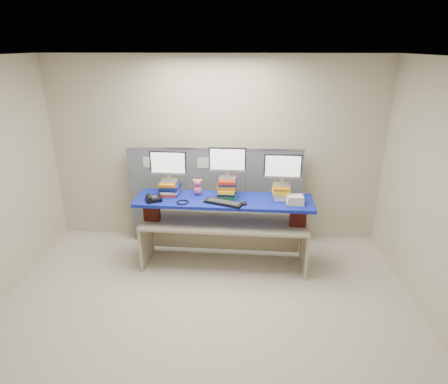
# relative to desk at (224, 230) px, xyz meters

# --- Properties ---
(room) EXTENTS (5.00, 4.00, 2.80)m
(room) POSITION_rel_desk_xyz_m (-0.17, -1.11, 0.86)
(room) COLOR beige
(room) RESTS_ON ground
(cubicle_partition) EXTENTS (2.60, 0.06, 1.53)m
(cubicle_partition) POSITION_rel_desk_xyz_m (-0.17, 0.67, 0.23)
(cubicle_partition) COLOR #50555E
(cubicle_partition) RESTS_ON ground
(desk) EXTENTS (2.26, 0.73, 0.68)m
(desk) POSITION_rel_desk_xyz_m (0.00, 0.00, 0.00)
(desk) COLOR tan
(desk) RESTS_ON ground
(brick_pier_left) EXTENTS (0.21, 0.12, 0.28)m
(brick_pier_left) POSITION_rel_desk_xyz_m (-0.98, -0.01, 0.28)
(brick_pier_left) COLOR maroon
(brick_pier_left) RESTS_ON desk
(brick_pier_right) EXTENTS (0.21, 0.12, 0.28)m
(brick_pier_right) POSITION_rel_desk_xyz_m (0.97, -0.09, 0.28)
(brick_pier_right) COLOR maroon
(brick_pier_right) RESTS_ON desk
(blue_board) EXTENTS (2.37, 0.67, 0.04)m
(blue_board) POSITION_rel_desk_xyz_m (0.00, -0.00, 0.44)
(blue_board) COLOR #0C0E96
(blue_board) RESTS_ON brick_pier_left
(book_stack_left) EXTENTS (0.27, 0.31, 0.18)m
(book_stack_left) POSITION_rel_desk_xyz_m (-0.75, 0.15, 0.55)
(book_stack_left) COLOR red
(book_stack_left) RESTS_ON blue_board
(book_stack_center) EXTENTS (0.26, 0.31, 0.25)m
(book_stack_center) POSITION_rel_desk_xyz_m (0.04, 0.12, 0.58)
(book_stack_center) COLOR #1E732A
(book_stack_center) RESTS_ON blue_board
(book_stack_right) EXTENTS (0.25, 0.30, 0.17)m
(book_stack_right) POSITION_rel_desk_xyz_m (0.76, 0.09, 0.55)
(book_stack_right) COLOR white
(book_stack_right) RESTS_ON blue_board
(monitor_left) EXTENTS (0.49, 0.14, 0.43)m
(monitor_left) POSITION_rel_desk_xyz_m (-0.75, 0.15, 0.88)
(monitor_left) COLOR #98989C
(monitor_left) RESTS_ON book_stack_left
(monitor_center) EXTENTS (0.49, 0.14, 0.43)m
(monitor_center) POSITION_rel_desk_xyz_m (0.04, 0.12, 0.95)
(monitor_center) COLOR #98989C
(monitor_center) RESTS_ON book_stack_center
(monitor_right) EXTENTS (0.49, 0.14, 0.43)m
(monitor_right) POSITION_rel_desk_xyz_m (0.76, 0.09, 0.88)
(monitor_right) COLOR #98989C
(monitor_right) RESTS_ON book_stack_right
(keyboard) EXTENTS (0.52, 0.33, 0.03)m
(keyboard) POSITION_rel_desk_xyz_m (0.00, -0.15, 0.48)
(keyboard) COLOR black
(keyboard) RESTS_ON blue_board
(mouse) EXTENTS (0.09, 0.12, 0.03)m
(mouse) POSITION_rel_desk_xyz_m (0.27, -0.16, 0.48)
(mouse) COLOR black
(mouse) RESTS_ON blue_board
(desk_phone) EXTENTS (0.25, 0.24, 0.08)m
(desk_phone) POSITION_rel_desk_xyz_m (-0.92, -0.11, 0.49)
(desk_phone) COLOR black
(desk_phone) RESTS_ON blue_board
(headset) EXTENTS (0.17, 0.17, 0.02)m
(headset) POSITION_rel_desk_xyz_m (-0.53, -0.15, 0.47)
(headset) COLOR black
(headset) RESTS_ON blue_board
(plush_toy) EXTENTS (0.13, 0.10, 0.22)m
(plush_toy) POSITION_rel_desk_xyz_m (-0.36, 0.14, 0.58)
(plush_toy) COLOR #EB5995
(plush_toy) RESTS_ON blue_board
(binder_stack) EXTENTS (0.23, 0.19, 0.11)m
(binder_stack) POSITION_rel_desk_xyz_m (0.92, -0.10, 0.51)
(binder_stack) COLOR beige
(binder_stack) RESTS_ON blue_board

